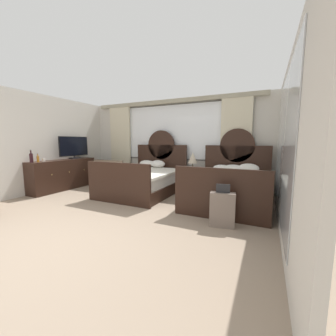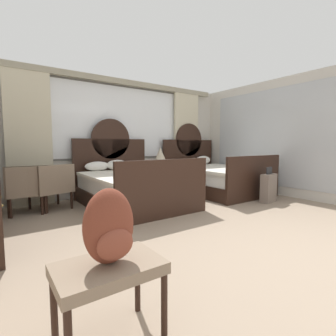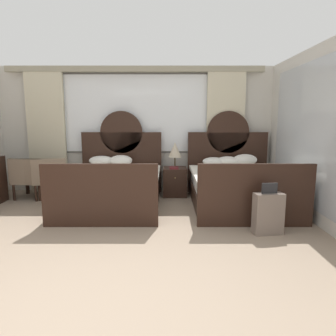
# 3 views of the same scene
# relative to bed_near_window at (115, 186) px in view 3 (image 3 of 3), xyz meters

# --- Properties ---
(ground_plane) EXTENTS (24.00, 24.00, 0.00)m
(ground_plane) POSITION_rel_bed_near_window_xyz_m (0.31, -3.03, -0.36)
(ground_plane) COLOR gray
(wall_back_window) EXTENTS (5.89, 0.22, 2.70)m
(wall_back_window) POSITION_rel_bed_near_window_xyz_m (0.31, 1.18, 1.07)
(wall_back_window) COLOR beige
(wall_back_window) RESTS_ON ground_plane
(wall_right_mirror) EXTENTS (0.08, 4.81, 2.70)m
(wall_right_mirror) POSITION_rel_bed_near_window_xyz_m (3.28, -1.20, 0.99)
(wall_right_mirror) COLOR beige
(wall_right_mirror) RESTS_ON ground_plane
(bed_near_window) EXTENTS (1.71, 2.22, 1.76)m
(bed_near_window) POSITION_rel_bed_near_window_xyz_m (0.00, 0.00, 0.00)
(bed_near_window) COLOR black
(bed_near_window) RESTS_ON ground_plane
(bed_near_mirror) EXTENTS (1.71, 2.22, 1.76)m
(bed_near_mirror) POSITION_rel_bed_near_window_xyz_m (2.29, 0.01, 0.00)
(bed_near_mirror) COLOR black
(bed_near_mirror) RESTS_ON ground_plane
(nightstand_between_beds) EXTENTS (0.49, 0.51, 0.59)m
(nightstand_between_beds) POSITION_rel_bed_near_window_xyz_m (1.15, 0.71, -0.07)
(nightstand_between_beds) COLOR black
(nightstand_between_beds) RESTS_ON ground_plane
(table_lamp_on_nightstand) EXTENTS (0.27, 0.27, 0.53)m
(table_lamp_on_nightstand) POSITION_rel_bed_near_window_xyz_m (1.15, 0.73, 0.59)
(table_lamp_on_nightstand) COLOR brown
(table_lamp_on_nightstand) RESTS_ON nightstand_between_beds
(book_on_nightstand) EXTENTS (0.18, 0.26, 0.03)m
(book_on_nightstand) POSITION_rel_bed_near_window_xyz_m (1.12, 0.62, 0.24)
(book_on_nightstand) COLOR maroon
(book_on_nightstand) RESTS_ON nightstand_between_beds
(armchair_by_window_left) EXTENTS (0.77, 0.77, 0.83)m
(armchair_by_window_left) POSITION_rel_bed_near_window_xyz_m (-1.36, 0.49, 0.09)
(armchair_by_window_left) COLOR #84705B
(armchair_by_window_left) RESTS_ON ground_plane
(armchair_by_window_centre) EXTENTS (0.63, 0.63, 0.83)m
(armchair_by_window_centre) POSITION_rel_bed_near_window_xyz_m (-1.76, 0.49, 0.09)
(armchair_by_window_centre) COLOR #84705B
(armchair_by_window_centre) RESTS_ON ground_plane
(armchair_by_window_right) EXTENTS (0.68, 0.68, 0.83)m
(armchair_by_window_right) POSITION_rel_bed_near_window_xyz_m (-1.76, 0.49, 0.09)
(armchair_by_window_right) COLOR #84705B
(armchair_by_window_right) RESTS_ON ground_plane
(suitcase_on_floor) EXTENTS (0.43, 0.23, 0.72)m
(suitcase_on_floor) POSITION_rel_bed_near_window_xyz_m (2.40, -1.41, -0.07)
(suitcase_on_floor) COLOR #75665B
(suitcase_on_floor) RESTS_ON ground_plane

